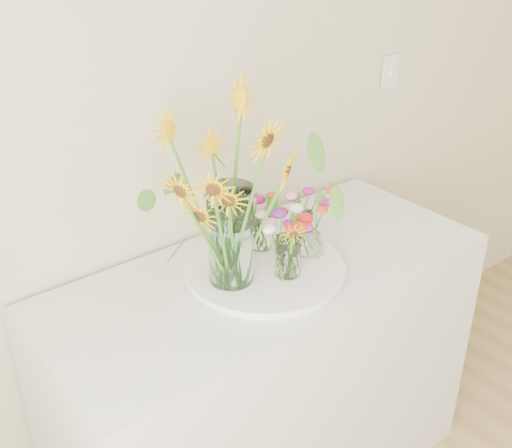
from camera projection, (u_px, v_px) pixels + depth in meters
name	position (u px, v px, depth m)	size (l,w,h in m)	color
counter	(267.00, 382.00, 2.15)	(1.40, 0.60, 0.90)	white
tray	(265.00, 271.00, 1.91)	(0.46, 0.46, 0.03)	white
mason_jar	(230.00, 236.00, 1.77)	(0.13, 0.13, 0.30)	#BDF4E4
sunflower_bouquet	(229.00, 190.00, 1.70)	(0.68, 0.68, 0.58)	#F4B805
small_vase_a	(288.00, 257.00, 1.83)	(0.07, 0.07, 0.13)	white
wildflower_posy_a	(288.00, 243.00, 1.81)	(0.18, 0.18, 0.22)	#E04613
small_vase_b	(307.00, 233.00, 1.94)	(0.10, 0.10, 0.14)	white
wildflower_posy_b	(307.00, 219.00, 1.92)	(0.23, 0.23, 0.23)	#E04613
small_vase_c	(261.00, 232.00, 1.97)	(0.07, 0.07, 0.11)	white
wildflower_posy_c	(261.00, 219.00, 1.95)	(0.20, 0.20, 0.20)	#E04613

